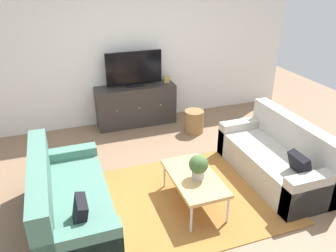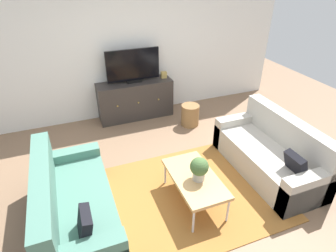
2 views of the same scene
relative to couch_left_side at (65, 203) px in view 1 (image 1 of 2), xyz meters
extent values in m
plane|color=#84664C|center=(1.43, 0.10, -0.28)|extent=(10.00, 10.00, 0.00)
cube|color=white|center=(1.43, 2.65, 1.07)|extent=(6.40, 0.12, 2.70)
cube|color=#9E662D|center=(1.43, -0.05, -0.27)|extent=(2.50, 1.90, 0.01)
cube|color=#4C7A6B|center=(0.08, 0.00, -0.07)|extent=(0.80, 1.76, 0.41)
cube|color=#4C7A6B|center=(-0.22, 0.00, 0.14)|extent=(0.20, 1.76, 0.84)
cube|color=#4C7A6B|center=(0.08, 0.79, -0.01)|extent=(0.80, 0.18, 0.54)
cube|color=black|center=(0.13, -0.54, 0.25)|extent=(0.16, 0.30, 0.31)
cube|color=#B2ADA3|center=(2.78, 0.00, -0.07)|extent=(0.80, 1.76, 0.41)
cube|color=#B2ADA3|center=(3.09, 0.00, 0.14)|extent=(0.20, 1.76, 0.84)
cube|color=#B2ADA3|center=(2.78, 0.79, -0.01)|extent=(0.80, 0.18, 0.54)
cube|color=#B2ADA3|center=(2.78, -0.78, -0.01)|extent=(0.80, 0.18, 0.54)
cube|color=black|center=(2.73, -0.54, 0.25)|extent=(0.20, 0.30, 0.32)
cube|color=tan|center=(1.51, -0.17, 0.11)|extent=(0.53, 0.98, 0.04)
cylinder|color=silver|center=(1.28, -0.63, -0.09)|extent=(0.03, 0.03, 0.37)
cylinder|color=silver|center=(1.74, -0.63, -0.09)|extent=(0.03, 0.03, 0.37)
cylinder|color=silver|center=(1.28, 0.28, -0.09)|extent=(0.03, 0.03, 0.37)
cylinder|color=silver|center=(1.74, 0.28, -0.09)|extent=(0.03, 0.03, 0.37)
cylinder|color=#B7B2A8|center=(1.53, -0.23, 0.19)|extent=(0.15, 0.15, 0.11)
sphere|color=#426033|center=(1.53, -0.23, 0.33)|extent=(0.23, 0.23, 0.23)
cube|color=#332D2B|center=(1.45, 2.37, 0.09)|extent=(1.44, 0.44, 0.74)
sphere|color=#B79338|center=(1.04, 2.14, 0.13)|extent=(0.03, 0.03, 0.03)
sphere|color=#B79338|center=(1.45, 2.14, 0.13)|extent=(0.03, 0.03, 0.03)
sphere|color=#B79338|center=(1.85, 2.14, 0.13)|extent=(0.03, 0.03, 0.03)
cube|color=black|center=(1.45, 2.39, 0.48)|extent=(0.28, 0.16, 0.04)
cube|color=black|center=(1.45, 2.39, 0.80)|extent=(1.01, 0.04, 0.59)
cube|color=tan|center=(2.05, 2.37, 0.53)|extent=(0.11, 0.07, 0.13)
cylinder|color=olive|center=(2.32, 1.68, -0.07)|extent=(0.34, 0.34, 0.41)
camera|label=1|loc=(0.09, -3.23, 2.42)|focal=35.66mm
camera|label=2|loc=(0.21, -2.58, 2.47)|focal=30.17mm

